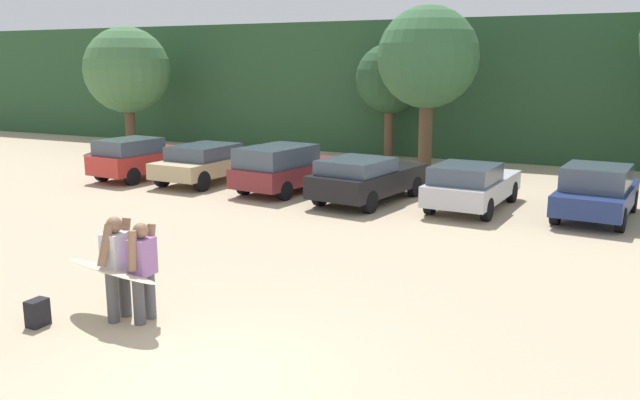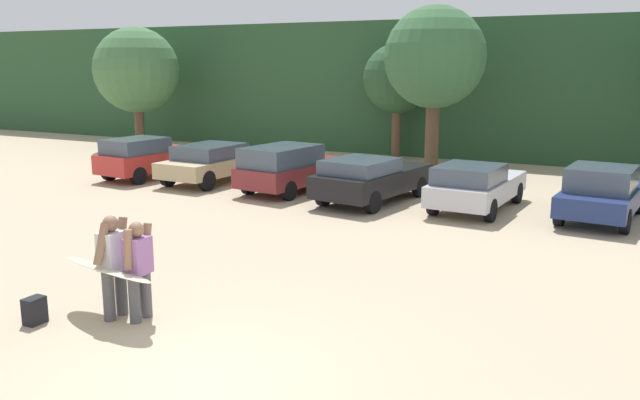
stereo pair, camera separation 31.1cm
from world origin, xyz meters
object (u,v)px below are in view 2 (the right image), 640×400
(parked_car_red, at_px, (147,157))
(parked_car_navy, at_px, (601,193))
(person_adult, at_px, (113,261))
(parked_car_tan, at_px, (211,162))
(parked_car_black, at_px, (371,178))
(parked_car_silver, at_px, (475,185))
(parked_car_maroon, at_px, (291,167))
(person_companion, at_px, (138,265))
(backpack_dropped, at_px, (35,311))
(surfboard_cream, at_px, (107,269))

(parked_car_red, bearing_deg, parked_car_navy, -82.67)
(parked_car_navy, distance_m, person_adult, 13.21)
(parked_car_navy, bearing_deg, parked_car_red, 96.44)
(parked_car_tan, bearing_deg, parked_car_black, -92.03)
(parked_car_silver, xyz_separation_m, parked_car_navy, (3.38, 0.30, 0.03))
(parked_car_maroon, bearing_deg, person_companion, -155.52)
(parked_car_red, height_order, parked_car_tan, parked_car_red)
(parked_car_black, height_order, person_companion, person_companion)
(person_adult, distance_m, backpack_dropped, 1.51)
(parked_car_red, xyz_separation_m, parked_car_tan, (2.73, 0.25, -0.04))
(parked_car_tan, distance_m, surfboard_cream, 12.89)
(person_adult, bearing_deg, parked_car_tan, -63.63)
(parked_car_red, xyz_separation_m, parked_car_silver, (12.32, 0.09, -0.06))
(parked_car_navy, distance_m, person_companion, 12.89)
(person_companion, xyz_separation_m, backpack_dropped, (-1.45, -0.93, -0.73))
(parked_car_tan, relative_size, person_companion, 2.40)
(parked_car_silver, height_order, parked_car_navy, parked_car_navy)
(parked_car_black, bearing_deg, parked_car_silver, -75.14)
(parked_car_maroon, relative_size, parked_car_navy, 1.10)
(parked_car_navy, height_order, person_adult, person_adult)
(parked_car_black, distance_m, person_companion, 10.60)
(backpack_dropped, bearing_deg, parked_car_red, 124.06)
(backpack_dropped, bearing_deg, surfboard_cream, 37.64)
(person_companion, bearing_deg, parked_car_maroon, -75.89)
(surfboard_cream, bearing_deg, parked_car_red, -38.79)
(person_adult, height_order, backpack_dropped, person_adult)
(parked_car_navy, xyz_separation_m, person_companion, (-6.28, -11.25, 0.19))
(parked_car_tan, height_order, parked_car_silver, parked_car_silver)
(parked_car_tan, bearing_deg, surfboard_cream, -148.71)
(parked_car_maroon, distance_m, parked_car_navy, 9.60)
(parked_car_black, relative_size, backpack_dropped, 10.30)
(parked_car_navy, bearing_deg, parked_car_black, 100.78)
(parked_car_silver, relative_size, parked_car_navy, 1.05)
(parked_car_red, distance_m, person_companion, 14.38)
(parked_car_maroon, relative_size, backpack_dropped, 10.24)
(parked_car_maroon, distance_m, parked_car_black, 3.08)
(parked_car_silver, relative_size, backpack_dropped, 9.77)
(parked_car_tan, xyz_separation_m, person_companion, (6.69, -11.11, 0.19))
(parked_car_silver, bearing_deg, parked_car_tan, 92.63)
(person_companion, relative_size, surfboard_cream, 0.72)
(parked_car_black, relative_size, surfboard_cream, 1.98)
(backpack_dropped, bearing_deg, parked_car_navy, 57.58)
(parked_car_red, bearing_deg, parked_car_maroon, -83.02)
(parked_car_silver, distance_m, person_adult, 11.56)
(parked_car_silver, relative_size, surfboard_cream, 1.88)
(parked_car_red, distance_m, parked_car_silver, 12.33)
(surfboard_cream, height_order, backpack_dropped, surfboard_cream)
(parked_car_tan, bearing_deg, person_adult, -148.33)
(parked_car_tan, relative_size, parked_car_maroon, 0.88)
(parked_car_red, distance_m, parked_car_maroon, 6.11)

